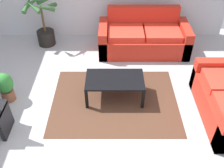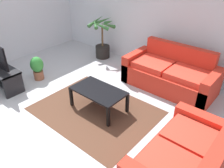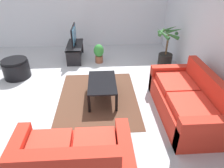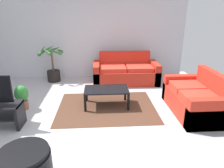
{
  "view_description": "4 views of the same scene",
  "coord_description": "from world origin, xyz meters",
  "px_view_note": "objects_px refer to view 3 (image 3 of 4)",
  "views": [
    {
      "loc": [
        0.33,
        -2.66,
        3.11
      ],
      "look_at": [
        0.33,
        0.38,
        0.57
      ],
      "focal_mm": 40.57,
      "sensor_mm": 36.0,
      "label": 1
    },
    {
      "loc": [
        2.85,
        -1.83,
        2.64
      ],
      "look_at": [
        0.59,
        0.83,
        0.57
      ],
      "focal_mm": 36.32,
      "sensor_mm": 36.0,
      "label": 2
    },
    {
      "loc": [
        4.01,
        0.69,
        2.55
      ],
      "look_at": [
        0.65,
        0.9,
        0.51
      ],
      "focal_mm": 31.97,
      "sensor_mm": 36.0,
      "label": 3
    },
    {
      "loc": [
        0.23,
        -3.59,
        2.11
      ],
      "look_at": [
        0.52,
        0.86,
        0.47
      ],
      "focal_mm": 32.51,
      "sensor_mm": 36.0,
      "label": 4
    }
  ],
  "objects_px": {
    "ottoman": "(16,69)",
    "coffee_table": "(102,84)",
    "tv_stand": "(75,49)",
    "tv": "(74,35)",
    "couch_main": "(186,101)",
    "potted_palm": "(166,50)",
    "couch_loveseat": "(72,163)",
    "potted_plant_small": "(99,53)"
  },
  "relations": [
    {
      "from": "couch_loveseat",
      "to": "tv_stand",
      "type": "xyz_separation_m",
      "value": [
        -4.09,
        -0.35,
        0.01
      ]
    },
    {
      "from": "couch_main",
      "to": "tv_stand",
      "type": "distance_m",
      "value": 3.69
    },
    {
      "from": "tv",
      "to": "couch_main",
      "type": "bearing_deg",
      "value": 39.88
    },
    {
      "from": "tv_stand",
      "to": "tv",
      "type": "xyz_separation_m",
      "value": [
        0.0,
        0.0,
        0.45
      ]
    },
    {
      "from": "tv",
      "to": "coffee_table",
      "type": "distance_m",
      "value": 2.36
    },
    {
      "from": "couch_main",
      "to": "tv_stand",
      "type": "height_order",
      "value": "couch_main"
    },
    {
      "from": "tv_stand",
      "to": "ottoman",
      "type": "relative_size",
      "value": 1.67
    },
    {
      "from": "tv_stand",
      "to": "potted_plant_small",
      "type": "relative_size",
      "value": 1.97
    },
    {
      "from": "tv",
      "to": "potted_plant_small",
      "type": "relative_size",
      "value": 1.62
    },
    {
      "from": "tv_stand",
      "to": "potted_plant_small",
      "type": "distance_m",
      "value": 0.79
    },
    {
      "from": "couch_loveseat",
      "to": "potted_palm",
      "type": "distance_m",
      "value": 4.17
    },
    {
      "from": "tv_stand",
      "to": "potted_plant_small",
      "type": "height_order",
      "value": "potted_plant_small"
    },
    {
      "from": "tv_stand",
      "to": "potted_plant_small",
      "type": "bearing_deg",
      "value": 67.02
    },
    {
      "from": "tv_stand",
      "to": "potted_palm",
      "type": "relative_size",
      "value": 0.98
    },
    {
      "from": "tv_stand",
      "to": "potted_palm",
      "type": "distance_m",
      "value": 2.71
    },
    {
      "from": "ottoman",
      "to": "coffee_table",
      "type": "bearing_deg",
      "value": 63.3
    },
    {
      "from": "potted_palm",
      "to": "potted_plant_small",
      "type": "bearing_deg",
      "value": -98.7
    },
    {
      "from": "couch_loveseat",
      "to": "tv",
      "type": "height_order",
      "value": "tv"
    },
    {
      "from": "couch_loveseat",
      "to": "tv_stand",
      "type": "height_order",
      "value": "couch_loveseat"
    },
    {
      "from": "tv_stand",
      "to": "ottoman",
      "type": "distance_m",
      "value": 1.78
    },
    {
      "from": "tv_stand",
      "to": "coffee_table",
      "type": "bearing_deg",
      "value": 19.79
    },
    {
      "from": "ottoman",
      "to": "tv_stand",
      "type": "bearing_deg",
      "value": 127.55
    },
    {
      "from": "couch_main",
      "to": "couch_loveseat",
      "type": "relative_size",
      "value": 1.24
    },
    {
      "from": "tv_stand",
      "to": "tv",
      "type": "distance_m",
      "value": 0.45
    },
    {
      "from": "couch_main",
      "to": "couch_loveseat",
      "type": "distance_m",
      "value": 2.38
    },
    {
      "from": "tv_stand",
      "to": "couch_main",
      "type": "bearing_deg",
      "value": 39.92
    },
    {
      "from": "coffee_table",
      "to": "potted_palm",
      "type": "xyz_separation_m",
      "value": [
        -1.59,
        1.85,
        0.09
      ]
    },
    {
      "from": "couch_main",
      "to": "ottoman",
      "type": "bearing_deg",
      "value": -114.84
    },
    {
      "from": "potted_palm",
      "to": "couch_loveseat",
      "type": "bearing_deg",
      "value": -33.23
    },
    {
      "from": "couch_main",
      "to": "ottoman",
      "type": "relative_size",
      "value": 2.96
    },
    {
      "from": "coffee_table",
      "to": "tv_stand",
      "type": "bearing_deg",
      "value": -160.21
    },
    {
      "from": "coffee_table",
      "to": "couch_loveseat",
      "type": "bearing_deg",
      "value": -12.81
    },
    {
      "from": "couch_main",
      "to": "tv",
      "type": "bearing_deg",
      "value": -140.12
    },
    {
      "from": "couch_main",
      "to": "tv",
      "type": "relative_size",
      "value": 2.15
    },
    {
      "from": "ottoman",
      "to": "couch_main",
      "type": "bearing_deg",
      "value": 65.16
    },
    {
      "from": "tv_stand",
      "to": "couch_loveseat",
      "type": "bearing_deg",
      "value": 4.95
    },
    {
      "from": "couch_main",
      "to": "potted_plant_small",
      "type": "height_order",
      "value": "couch_main"
    },
    {
      "from": "coffee_table",
      "to": "ottoman",
      "type": "height_order",
      "value": "ottoman"
    },
    {
      "from": "tv_stand",
      "to": "potted_palm",
      "type": "height_order",
      "value": "potted_palm"
    },
    {
      "from": "tv",
      "to": "potted_plant_small",
      "type": "bearing_deg",
      "value": 66.93
    },
    {
      "from": "tv_stand",
      "to": "coffee_table",
      "type": "relative_size",
      "value": 1.1
    },
    {
      "from": "tv_stand",
      "to": "ottoman",
      "type": "xyz_separation_m",
      "value": [
        1.08,
        -1.41,
        -0.07
      ]
    }
  ]
}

